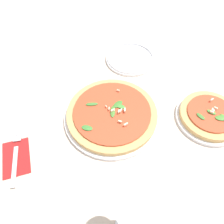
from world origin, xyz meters
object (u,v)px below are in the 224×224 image
(pizza_arugula_main, at_px, (112,114))
(pizza_personal_side, at_px, (209,116))
(wine_glass, at_px, (134,214))
(fork, at_px, (16,154))
(side_plate_white, at_px, (130,58))

(pizza_arugula_main, height_order, pizza_personal_side, same)
(pizza_personal_side, relative_size, wine_glass, 1.18)
(wine_glass, height_order, fork, wine_glass)
(pizza_personal_side, height_order, fork, pizza_personal_side)
(pizza_arugula_main, bearing_deg, side_plate_white, -18.94)
(pizza_arugula_main, xyz_separation_m, pizza_personal_side, (-0.03, -0.32, -0.00))
(pizza_arugula_main, bearing_deg, pizza_personal_side, -95.44)
(pizza_personal_side, bearing_deg, side_plate_white, 35.01)
(side_plate_white, bearing_deg, fork, 135.79)
(pizza_personal_side, xyz_separation_m, fork, (-0.09, 0.62, -0.01))
(fork, bearing_deg, pizza_arugula_main, -74.34)
(wine_glass, relative_size, fork, 0.91)
(pizza_arugula_main, height_order, fork, pizza_arugula_main)
(pizza_arugula_main, distance_m, pizza_personal_side, 0.32)
(pizza_personal_side, height_order, side_plate_white, pizza_personal_side)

